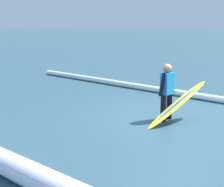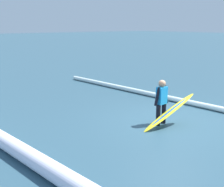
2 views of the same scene
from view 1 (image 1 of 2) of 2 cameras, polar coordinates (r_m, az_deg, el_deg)
name	(u,v)px [view 1 (image 1 of 2)]	position (r m, az deg, el deg)	size (l,w,h in m)	color
ground_plane	(177,117)	(8.97, 10.88, -3.83)	(193.07, 193.07, 0.00)	#2E4F60
surfer	(167,89)	(8.44, 9.21, 0.73)	(0.22, 0.65, 1.41)	black
surfboard	(178,104)	(8.35, 10.96, -1.72)	(0.58, 1.94, 0.96)	yellow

